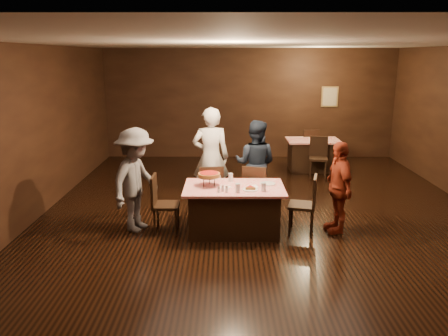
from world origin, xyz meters
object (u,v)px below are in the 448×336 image
(chair_end_left, at_px, (166,204))
(back_table, at_px, (312,155))
(diner_navy_hoodie, at_px, (255,164))
(glass_front_left, at_px, (238,188))
(diner_white_jacket, at_px, (211,158))
(chair_back_far, at_px, (308,146))
(glass_back, at_px, (231,177))
(chair_back_near, at_px, (318,158))
(chair_far_left, at_px, (211,190))
(diner_red_shirt, at_px, (338,187))
(glass_front_right, at_px, (264,187))
(pizza_stand, at_px, (209,175))
(chair_far_right, at_px, (256,190))
(diner_grey_knit, at_px, (136,180))
(main_table, at_px, (234,209))
(chair_end_right, at_px, (302,204))
(plate_empty, at_px, (268,184))

(chair_end_left, bearing_deg, back_table, -37.99)
(diner_navy_hoodie, distance_m, glass_front_left, 1.64)
(diner_white_jacket, bearing_deg, chair_back_far, -130.04)
(chair_end_left, distance_m, glass_back, 1.15)
(chair_end_left, relative_size, diner_white_jacket, 0.50)
(chair_back_near, bearing_deg, chair_far_left, -123.82)
(chair_far_left, distance_m, glass_front_left, 1.20)
(diner_red_shirt, height_order, glass_front_right, diner_red_shirt)
(diner_navy_hoodie, bearing_deg, pizza_stand, 74.96)
(chair_end_left, bearing_deg, glass_back, -73.94)
(chair_far_right, distance_m, diner_grey_knit, 2.13)
(diner_navy_hoodie, bearing_deg, main_table, 90.28)
(main_table, relative_size, diner_grey_knit, 0.94)
(chair_far_right, xyz_separation_m, chair_end_right, (0.70, -0.75, 0.00))
(diner_red_shirt, bearing_deg, chair_far_right, -125.74)
(back_table, xyz_separation_m, chair_far_right, (-1.65, -3.26, 0.09))
(diner_red_shirt, distance_m, glass_back, 1.75)
(chair_back_near, relative_size, diner_red_shirt, 0.63)
(chair_end_left, height_order, chair_end_right, same)
(chair_far_left, bearing_deg, chair_back_far, -129.56)
(chair_back_near, relative_size, pizza_stand, 2.50)
(chair_far_left, bearing_deg, main_table, 110.86)
(chair_back_far, xyz_separation_m, diner_red_shirt, (-0.37, -4.57, 0.27))
(chair_far_left, xyz_separation_m, glass_back, (0.35, -0.45, 0.37))
(chair_back_near, distance_m, plate_empty, 3.51)
(chair_back_far, relative_size, glass_back, 6.79)
(chair_back_near, bearing_deg, diner_grey_knit, -128.55)
(main_table, relative_size, chair_back_near, 1.68)
(chair_back_near, xyz_separation_m, diner_grey_knit, (-3.63, -3.23, 0.38))
(diner_navy_hoodie, xyz_separation_m, glass_back, (-0.47, -1.00, 0.01))
(plate_empty, height_order, glass_front_left, glass_front_left)
(back_table, xyz_separation_m, diner_red_shirt, (-0.37, -3.97, 0.36))
(back_table, bearing_deg, chair_back_far, 90.00)
(diner_grey_knit, xyz_separation_m, pizza_stand, (1.19, -0.04, 0.10))
(chair_far_left, bearing_deg, pizza_stand, 82.79)
(main_table, bearing_deg, diner_red_shirt, 1.44)
(chair_far_left, relative_size, pizza_stand, 2.50)
(back_table, xyz_separation_m, chair_back_near, (0.00, -0.70, 0.09))
(diner_grey_knit, bearing_deg, chair_end_right, -69.56)
(chair_far_right, relative_size, diner_grey_knit, 0.56)
(chair_end_left, height_order, diner_grey_knit, diner_grey_knit)
(plate_empty, bearing_deg, chair_end_left, -174.81)
(chair_far_left, height_order, diner_grey_knit, diner_grey_knit)
(pizza_stand, bearing_deg, chair_far_left, 90.00)
(chair_far_right, height_order, plate_empty, chair_far_right)
(back_table, xyz_separation_m, chair_end_right, (-0.95, -4.01, 0.09))
(chair_end_left, height_order, glass_back, chair_end_left)
(chair_back_far, bearing_deg, pizza_stand, 52.51)
(chair_far_right, distance_m, diner_navy_hoodie, 0.65)
(diner_red_shirt, height_order, plate_empty, diner_red_shirt)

